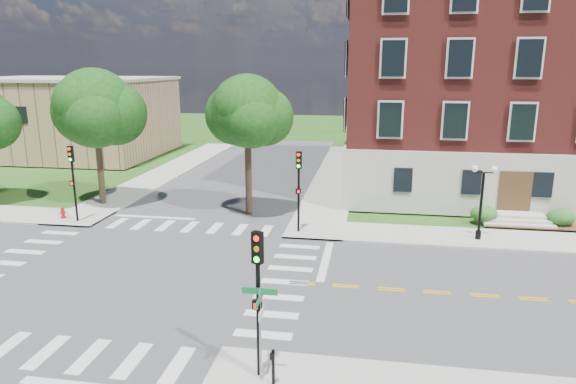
% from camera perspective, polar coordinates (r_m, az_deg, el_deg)
% --- Properties ---
extents(ground, '(160.00, 160.00, 0.00)m').
position_cam_1_polar(ground, '(26.09, -16.32, -8.56)').
color(ground, '#284A14').
rests_on(ground, ground).
extents(road_ew, '(90.00, 12.00, 0.01)m').
position_cam_1_polar(road_ew, '(26.09, -16.32, -8.55)').
color(road_ew, '#3D3D3F').
rests_on(road_ew, ground).
extents(road_ns, '(12.00, 90.00, 0.01)m').
position_cam_1_polar(road_ns, '(26.09, -16.32, -8.54)').
color(road_ns, '#3D3D3F').
rests_on(road_ns, ground).
extents(sidewalk_ne, '(34.00, 34.00, 0.12)m').
position_cam_1_polar(sidewalk_ne, '(38.48, 15.74, -1.15)').
color(sidewalk_ne, '#9E9B93').
rests_on(sidewalk_ne, ground).
extents(sidewalk_nw, '(34.00, 34.00, 0.12)m').
position_cam_1_polar(sidewalk_nw, '(46.40, -25.40, 0.55)').
color(sidewalk_nw, '#9E9B93').
rests_on(sidewalk_nw, ground).
extents(crosswalk_east, '(2.20, 10.20, 0.02)m').
position_cam_1_polar(crosswalk_east, '(23.98, -0.35, -10.01)').
color(crosswalk_east, silver).
rests_on(crosswalk_east, ground).
extents(stop_bar_east, '(0.40, 5.50, 0.00)m').
position_cam_1_polar(stop_bar_east, '(26.54, 4.19, -7.61)').
color(stop_bar_east, silver).
rests_on(stop_bar_east, ground).
extents(main_building, '(30.60, 22.40, 16.50)m').
position_cam_1_polar(main_building, '(45.53, 26.59, 10.76)').
color(main_building, '#B3B09E').
rests_on(main_building, ground).
extents(secondary_building, '(20.40, 15.40, 8.30)m').
position_cam_1_polar(secondary_building, '(61.45, -23.26, 7.74)').
color(secondary_building, '#9D7D56').
rests_on(secondary_building, ground).
extents(tree_c, '(5.46, 5.46, 9.46)m').
position_cam_1_polar(tree_c, '(37.97, -20.66, 8.67)').
color(tree_c, '#2F2117').
rests_on(tree_c, ground).
extents(tree_d, '(4.70, 4.70, 9.10)m').
position_cam_1_polar(tree_d, '(33.27, -4.55, 8.90)').
color(tree_d, '#2F2117').
rests_on(tree_d, ground).
extents(traffic_signal_se, '(0.38, 0.46, 4.80)m').
position_cam_1_polar(traffic_signal_se, '(15.93, -3.36, -10.38)').
color(traffic_signal_se, black).
rests_on(traffic_signal_se, ground).
extents(traffic_signal_ne, '(0.38, 0.45, 4.80)m').
position_cam_1_polar(traffic_signal_ne, '(29.75, 1.19, 1.23)').
color(traffic_signal_ne, black).
rests_on(traffic_signal_ne, ground).
extents(traffic_signal_nw, '(0.35, 0.40, 4.80)m').
position_cam_1_polar(traffic_signal_nw, '(34.48, -22.81, 1.90)').
color(traffic_signal_nw, black).
rests_on(traffic_signal_nw, ground).
extents(twin_lamp_west, '(1.36, 0.36, 4.23)m').
position_cam_1_polar(twin_lamp_west, '(30.56, 20.71, -0.63)').
color(twin_lamp_west, black).
rests_on(twin_lamp_west, ground).
extents(street_sign_pole, '(1.10, 1.10, 3.10)m').
position_cam_1_polar(street_sign_pole, '(16.09, -3.10, -13.57)').
color(street_sign_pole, gray).
rests_on(street_sign_pole, ground).
extents(push_button_post, '(0.14, 0.21, 1.20)m').
position_cam_1_polar(push_button_post, '(16.56, -1.67, -18.73)').
color(push_button_post, black).
rests_on(push_button_post, ground).
extents(fire_hydrant, '(0.35, 0.35, 0.75)m').
position_cam_1_polar(fire_hydrant, '(36.10, -23.73, -2.14)').
color(fire_hydrant, '#99150B').
rests_on(fire_hydrant, ground).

